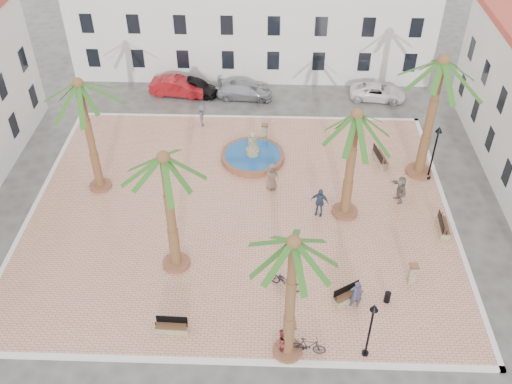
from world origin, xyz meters
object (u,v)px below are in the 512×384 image
pedestrian_fountain_a (272,177)px  car_white (378,92)px  bollard_e (412,273)px  car_silver (244,90)px  palm_sw (165,171)px  pedestrian_east (400,189)px  palm_ne (440,75)px  bench_e (443,227)px  bicycle_b (308,346)px  bench_se (348,296)px  pedestrian_north (202,116)px  fountain (253,155)px  palm_e (355,127)px  cyclist_b (281,341)px  bench_ne (380,158)px  bollard_n (265,132)px  lamppost_e (436,144)px  litter_bin (387,297)px  cyclist_a (356,294)px  pedestrian_fountain_b (319,202)px  bicycle_a (285,280)px  lamppost_s (372,322)px  palm_s (293,256)px  car_black (197,86)px  bollard_se (291,333)px  bench_s (172,328)px  car_red (178,87)px

pedestrian_fountain_a → car_white: (8.46, 12.17, -0.48)m
bollard_e → car_silver: size_ratio=0.28×
palm_sw → pedestrian_fountain_a: palm_sw is taller
pedestrian_east → palm_ne: bearing=133.4°
bench_e → bicycle_b: bearing=139.4°
bench_se → pedestrian_north: pedestrian_north is taller
fountain → palm_e: bearing=-43.0°
cyclist_b → pedestrian_north: (-5.90, 20.01, 0.06)m
bench_ne → bollard_n: 8.39m
bollard_n → bollard_e: size_ratio=1.06×
bench_e → lamppost_e: size_ratio=0.44×
litter_bin → cyclist_a: bearing=-168.6°
litter_bin → pedestrian_fountain_b: 7.59m
car_white → palm_sw: bearing=151.4°
bicycle_a → bench_ne: bearing=-2.5°
palm_e → lamppost_s: 10.99m
lamppost_e → cyclist_b: lamppost_e is taller
pedestrian_north → cyclist_a: bearing=-151.9°
bicycle_a → bicycle_b: (1.08, -4.14, 0.01)m
palm_s → palm_e: size_ratio=1.03×
fountain → pedestrian_fountain_b: size_ratio=2.25×
car_black → palm_ne: bearing=-98.0°
fountain → bollard_se: bearing=-80.9°
bench_ne → lamppost_s: bearing=158.5°
palm_s → bench_s: palm_s is taller
palm_s → lamppost_s: 5.56m
pedestrian_fountain_b → palm_s: bearing=-84.2°
palm_s → car_white: size_ratio=1.72×
bench_se → car_silver: bearing=74.9°
bench_s → car_black: (-1.49, 24.11, 0.27)m
bicycle_b → car_black: car_black is taller
bench_s → pedestrian_fountain_b: (7.77, 9.10, 0.73)m
pedestrian_east → car_white: pedestrian_east is taller
bench_s → bench_se: bearing=16.2°
palm_e → bollard_n: size_ratio=5.61×
bench_ne → litter_bin: 12.56m
bollard_se → car_black: size_ratio=0.34×
bench_se → bollard_e: bollard_e is taller
car_red → bollard_n: bearing=-126.0°
palm_ne → bench_e: (0.38, -5.70, -7.09)m
fountain → car_black: (-4.97, 9.35, 0.21)m
palm_ne → car_white: bearing=98.1°
lamppost_e → car_black: (-16.78, 11.12, -2.24)m
bench_se → bollard_n: (-4.68, 14.86, 0.44)m
palm_e → bench_s: bearing=-135.4°
bollard_e → cyclist_a: 3.71m
litter_bin → car_silver: car_silver is taller
palm_sw → bollard_e: (12.93, -0.85, -5.91)m
fountain → bicycle_a: bearing=-79.4°
bench_s → pedestrian_fountain_a: size_ratio=0.88×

